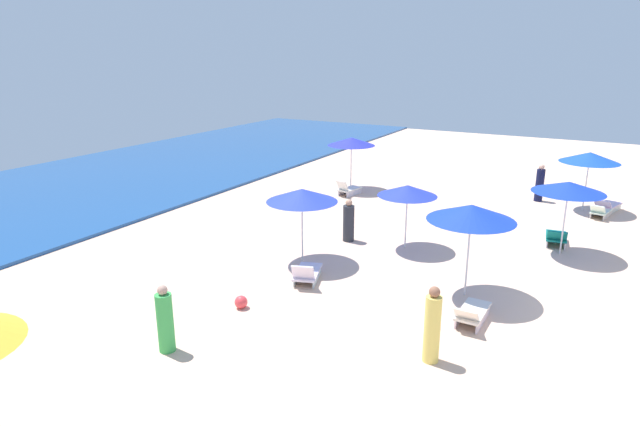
{
  "coord_description": "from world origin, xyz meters",
  "views": [
    {
      "loc": [
        -14.31,
        0.85,
        6.44
      ],
      "look_at": [
        1.3,
        9.46,
        1.07
      ],
      "focal_mm": 30.64,
      "sensor_mm": 36.0,
      "label": 1
    }
  ],
  "objects_px": {
    "beachgoer_2": "(540,184)",
    "beachgoer_3": "(432,327)",
    "beachgoer_1": "(165,321)",
    "lounge_chair_1_0": "(348,189)",
    "umbrella_1": "(351,142)",
    "beach_ball_1": "(452,227)",
    "umbrella_6": "(302,195)",
    "umbrella_5": "(590,157)",
    "beach_ball_0": "(241,302)",
    "umbrella_3": "(408,191)",
    "lounge_chair_6_0": "(307,273)",
    "beachgoer_0": "(349,222)",
    "umbrella_2": "(569,187)",
    "umbrella_4": "(471,213)",
    "lounge_chair_2_0": "(556,237)",
    "lounge_chair_5_0": "(601,211)",
    "lounge_chair_5_1": "(607,205)",
    "lounge_chair_4_0": "(472,313)"
  },
  "relations": [
    {
      "from": "lounge_chair_5_1",
      "to": "beach_ball_1",
      "type": "xyz_separation_m",
      "value": [
        -5.56,
        4.92,
        -0.12
      ]
    },
    {
      "from": "umbrella_5",
      "to": "lounge_chair_5_0",
      "type": "height_order",
      "value": "umbrella_5"
    },
    {
      "from": "beachgoer_3",
      "to": "umbrella_6",
      "type": "bearing_deg",
      "value": 15.64
    },
    {
      "from": "lounge_chair_1_0",
      "to": "umbrella_4",
      "type": "bearing_deg",
      "value": 144.41
    },
    {
      "from": "beachgoer_0",
      "to": "beachgoer_2",
      "type": "bearing_deg",
      "value": -55.43
    },
    {
      "from": "lounge_chair_6_0",
      "to": "beachgoer_0",
      "type": "height_order",
      "value": "beachgoer_0"
    },
    {
      "from": "beachgoer_3",
      "to": "beach_ball_1",
      "type": "relative_size",
      "value": 6.79
    },
    {
      "from": "umbrella_2",
      "to": "lounge_chair_6_0",
      "type": "bearing_deg",
      "value": 133.78
    },
    {
      "from": "umbrella_1",
      "to": "beach_ball_0",
      "type": "xyz_separation_m",
      "value": [
        -12.73,
        -3.0,
        -2.13
      ]
    },
    {
      "from": "umbrella_2",
      "to": "beachgoer_2",
      "type": "bearing_deg",
      "value": 13.67
    },
    {
      "from": "umbrella_3",
      "to": "beach_ball_0",
      "type": "xyz_separation_m",
      "value": [
        -6.34,
        2.13,
        -1.82
      ]
    },
    {
      "from": "umbrella_4",
      "to": "beachgoer_0",
      "type": "relative_size",
      "value": 1.71
    },
    {
      "from": "lounge_chair_5_0",
      "to": "beachgoer_0",
      "type": "height_order",
      "value": "beachgoer_0"
    },
    {
      "from": "lounge_chair_4_0",
      "to": "lounge_chair_5_0",
      "type": "height_order",
      "value": "lounge_chair_4_0"
    },
    {
      "from": "lounge_chair_5_0",
      "to": "umbrella_2",
      "type": "bearing_deg",
      "value": 92.22
    },
    {
      "from": "lounge_chair_5_0",
      "to": "lounge_chair_6_0",
      "type": "relative_size",
      "value": 0.93
    },
    {
      "from": "umbrella_2",
      "to": "umbrella_6",
      "type": "height_order",
      "value": "umbrella_2"
    },
    {
      "from": "umbrella_3",
      "to": "beachgoer_1",
      "type": "relative_size",
      "value": 1.38
    },
    {
      "from": "umbrella_5",
      "to": "beachgoer_0",
      "type": "bearing_deg",
      "value": 139.72
    },
    {
      "from": "lounge_chair_2_0",
      "to": "umbrella_3",
      "type": "xyz_separation_m",
      "value": [
        -2.73,
        4.44,
        1.71
      ]
    },
    {
      "from": "umbrella_3",
      "to": "lounge_chair_2_0",
      "type": "bearing_deg",
      "value": -58.44
    },
    {
      "from": "umbrella_1",
      "to": "beachgoer_1",
      "type": "xyz_separation_m",
      "value": [
        -15.21,
        -2.81,
        -1.58
      ]
    },
    {
      "from": "beachgoer_1",
      "to": "lounge_chair_1_0",
      "type": "bearing_deg",
      "value": 123.8
    },
    {
      "from": "umbrella_2",
      "to": "beach_ball_1",
      "type": "distance_m",
      "value": 4.39
    },
    {
      "from": "lounge_chair_1_0",
      "to": "umbrella_6",
      "type": "bearing_deg",
      "value": 117.62
    },
    {
      "from": "umbrella_1",
      "to": "beach_ball_1",
      "type": "relative_size",
      "value": 9.75
    },
    {
      "from": "lounge_chair_5_0",
      "to": "beachgoer_0",
      "type": "relative_size",
      "value": 1.0
    },
    {
      "from": "umbrella_5",
      "to": "umbrella_6",
      "type": "bearing_deg",
      "value": 145.33
    },
    {
      "from": "umbrella_3",
      "to": "lounge_chair_4_0",
      "type": "height_order",
      "value": "umbrella_3"
    },
    {
      "from": "lounge_chair_4_0",
      "to": "beachgoer_1",
      "type": "distance_m",
      "value": 7.24
    },
    {
      "from": "umbrella_4",
      "to": "lounge_chair_1_0",
      "type": "bearing_deg",
      "value": 42.88
    },
    {
      "from": "lounge_chair_1_0",
      "to": "beach_ball_0",
      "type": "height_order",
      "value": "lounge_chair_1_0"
    },
    {
      "from": "umbrella_6",
      "to": "lounge_chair_6_0",
      "type": "bearing_deg",
      "value": -144.98
    },
    {
      "from": "beach_ball_1",
      "to": "lounge_chair_6_0",
      "type": "bearing_deg",
      "value": 160.0
    },
    {
      "from": "lounge_chair_2_0",
      "to": "beachgoer_3",
      "type": "relative_size",
      "value": 0.81
    },
    {
      "from": "umbrella_5",
      "to": "beachgoer_3",
      "type": "height_order",
      "value": "umbrella_5"
    },
    {
      "from": "umbrella_1",
      "to": "beachgoer_2",
      "type": "height_order",
      "value": "umbrella_1"
    },
    {
      "from": "umbrella_5",
      "to": "beach_ball_0",
      "type": "distance_m",
      "value": 15.99
    },
    {
      "from": "umbrella_2",
      "to": "beachgoer_1",
      "type": "relative_size",
      "value": 1.54
    },
    {
      "from": "umbrella_1",
      "to": "umbrella_6",
      "type": "distance_m",
      "value": 9.53
    },
    {
      "from": "beachgoer_2",
      "to": "beachgoer_3",
      "type": "distance_m",
      "value": 14.88
    },
    {
      "from": "lounge_chair_1_0",
      "to": "beach_ball_0",
      "type": "distance_m",
      "value": 11.96
    },
    {
      "from": "beach_ball_0",
      "to": "lounge_chair_1_0",
      "type": "bearing_deg",
      "value": 12.59
    },
    {
      "from": "lounge_chair_5_0",
      "to": "lounge_chair_5_1",
      "type": "relative_size",
      "value": 0.91
    },
    {
      "from": "lounge_chair_4_0",
      "to": "lounge_chair_5_1",
      "type": "distance_m",
      "value": 12.66
    },
    {
      "from": "lounge_chair_2_0",
      "to": "umbrella_4",
      "type": "distance_m",
      "value": 6.08
    },
    {
      "from": "umbrella_3",
      "to": "lounge_chair_6_0",
      "type": "xyz_separation_m",
      "value": [
        -4.03,
        1.51,
        -1.74
      ]
    },
    {
      "from": "lounge_chair_4_0",
      "to": "beach_ball_0",
      "type": "bearing_deg",
      "value": 22.09
    },
    {
      "from": "umbrella_1",
      "to": "beach_ball_1",
      "type": "bearing_deg",
      "value": -122.3
    },
    {
      "from": "umbrella_3",
      "to": "beachgoer_1",
      "type": "height_order",
      "value": "umbrella_3"
    }
  ]
}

